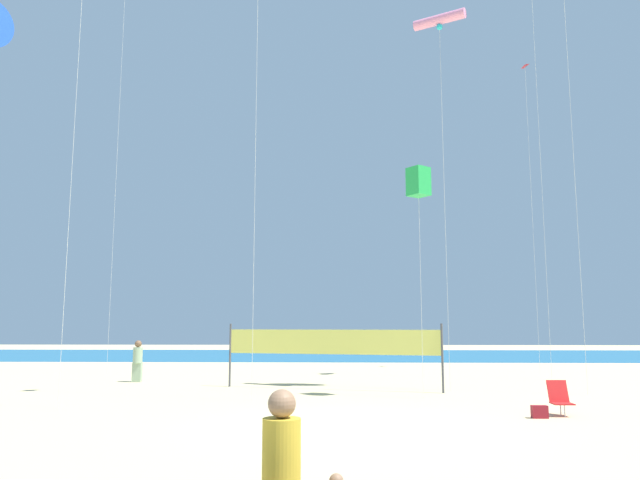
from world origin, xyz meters
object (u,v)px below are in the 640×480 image
beachgoer_sage_shirt (138,360)px  beach_handbag (540,412)px  kite_pink_tube (439,21)px  kite_green_box (418,182)px  kite_red_diamond (525,83)px  mother_figure (281,471)px  volleyball_net (331,344)px  folding_beach_chair (560,397)px

beachgoer_sage_shirt → beach_handbag: bearing=-174.7°
kite_pink_tube → kite_green_box: bearing=-119.4°
kite_pink_tube → kite_red_diamond: size_ratio=0.84×
mother_figure → kite_green_box: 15.56m
kite_pink_tube → kite_red_diamond: bearing=58.0°
beach_handbag → kite_green_box: (-2.38, 4.13, 6.98)m
mother_figure → kite_pink_tube: size_ratio=0.12×
volleyball_net → beach_handbag: 8.74m
folding_beach_chair → volleyball_net: 8.78m
mother_figure → kite_pink_tube: 21.32m
mother_figure → kite_green_box: bearing=87.0°
volleyball_net → kite_pink_tube: (4.27, -0.36, 12.48)m
volleyball_net → mother_figure: bearing=-90.8°
beachgoer_sage_shirt → kite_red_diamond: 25.23m
mother_figure → kite_green_box: kite_green_box is taller
folding_beach_chair → beach_handbag: (-0.71, -0.51, -0.31)m
mother_figure → folding_beach_chair: 12.07m
mother_figure → volleyball_net: 16.49m
beachgoer_sage_shirt → kite_red_diamond: size_ratio=0.10×
kite_red_diamond → kite_pink_tube: bearing=-122.0°
folding_beach_chair → volleyball_net: volleyball_net is taller
folding_beach_chair → beachgoer_sage_shirt: bearing=127.1°
kite_pink_tube → mother_figure: bearing=-105.7°
mother_figure → beachgoer_sage_shirt: beachgoer_sage_shirt is taller
kite_green_box → volleyball_net: bearing=139.4°
kite_red_diamond → beach_handbag: bearing=-107.9°
beachgoer_sage_shirt → kite_pink_tube: (12.41, -3.13, 13.20)m
beachgoer_sage_shirt → folding_beach_chair: 16.84m
folding_beach_chair → beach_handbag: bearing=-164.6°
kite_green_box → kite_pink_tube: bearing=60.6°
kite_pink_tube → volleyball_net: bearing=175.2°
mother_figure → beach_handbag: size_ratio=4.26×
beach_handbag → kite_green_box: 8.46m
mother_figure → volleyball_net: size_ratio=0.21×
beachgoer_sage_shirt → kite_pink_tube: size_ratio=0.12×
volleyball_net → kite_red_diamond: kite_red_diamond is taller
mother_figure → beachgoer_sage_shirt: (-7.89, 19.24, 0.01)m
folding_beach_chair → kite_red_diamond: 22.93m
beachgoer_sage_shirt → folding_beach_chair: (14.23, -8.98, -0.45)m
beach_handbag → kite_green_box: bearing=119.9°
beach_handbag → beachgoer_sage_shirt: bearing=144.9°
mother_figure → kite_pink_tube: kite_pink_tube is taller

